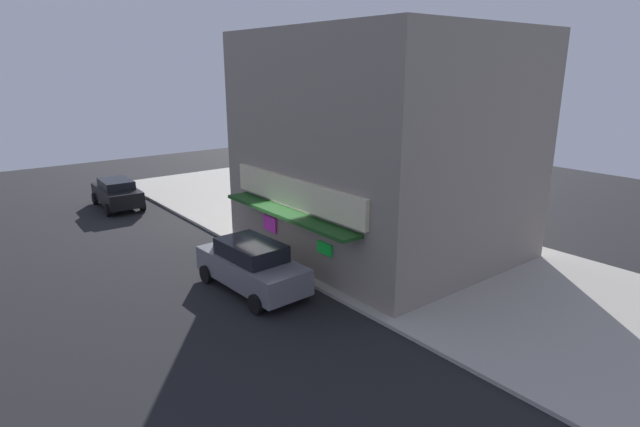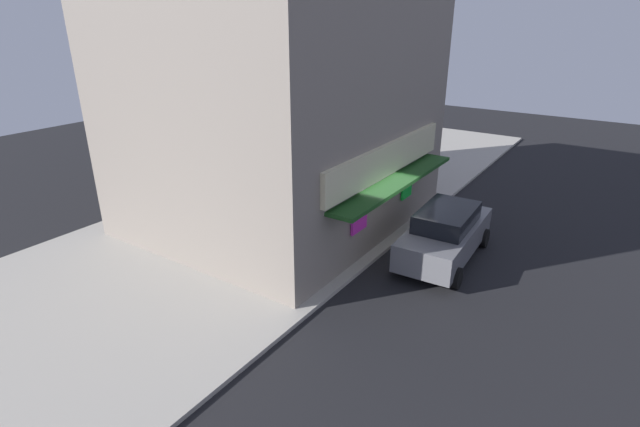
% 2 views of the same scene
% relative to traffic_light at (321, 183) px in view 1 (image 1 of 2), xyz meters
% --- Properties ---
extents(ground_plane, '(56.80, 56.80, 0.00)m').
position_rel_traffic_light_xyz_m(ground_plane, '(-1.16, -0.96, -3.49)').
color(ground_plane, black).
extents(sidewalk, '(37.87, 10.00, 0.13)m').
position_rel_traffic_light_xyz_m(sidewalk, '(-1.16, 4.04, -3.43)').
color(sidewalk, '#A39E93').
rests_on(sidewalk, ground_plane).
extents(corner_building, '(9.92, 9.36, 8.66)m').
position_rel_traffic_light_xyz_m(corner_building, '(-0.69, 3.66, 0.96)').
color(corner_building, gray).
rests_on(corner_building, sidewalk).
extents(traffic_light, '(0.32, 0.58, 5.26)m').
position_rel_traffic_light_xyz_m(traffic_light, '(0.00, 0.00, 0.00)').
color(traffic_light, black).
rests_on(traffic_light, sidewalk).
extents(fire_hydrant, '(0.52, 0.28, 0.83)m').
position_rel_traffic_light_xyz_m(fire_hydrant, '(-3.16, -0.36, -2.97)').
color(fire_hydrant, red).
rests_on(fire_hydrant, sidewalk).
extents(trash_can, '(0.59, 0.59, 0.82)m').
position_rel_traffic_light_xyz_m(trash_can, '(3.61, 0.94, -2.96)').
color(trash_can, '#2D2D2D').
rests_on(trash_can, sidewalk).
extents(pedestrian, '(0.54, 0.59, 1.67)m').
position_rel_traffic_light_xyz_m(pedestrian, '(-0.06, 1.49, -2.44)').
color(pedestrian, navy).
rests_on(pedestrian, sidewalk).
extents(potted_plant_by_doorway, '(0.79, 0.79, 1.14)m').
position_rel_traffic_light_xyz_m(potted_plant_by_doorway, '(-3.07, 1.23, -2.70)').
color(potted_plant_by_doorway, '#59595B').
rests_on(potted_plant_by_doorway, sidewalk).
extents(potted_plant_by_window, '(0.52, 0.52, 0.87)m').
position_rel_traffic_light_xyz_m(potted_plant_by_window, '(2.19, 1.92, -2.92)').
color(potted_plant_by_window, gray).
rests_on(potted_plant_by_window, sidewalk).
extents(parked_car_grey, '(4.59, 2.20, 1.74)m').
position_rel_traffic_light_xyz_m(parked_car_grey, '(-0.45, -2.68, -2.60)').
color(parked_car_grey, slate).
rests_on(parked_car_grey, ground_plane).
extents(parked_car_black, '(4.21, 2.15, 1.55)m').
position_rel_traffic_light_xyz_m(parked_car_black, '(-14.25, -2.88, -2.68)').
color(parked_car_black, black).
rests_on(parked_car_black, ground_plane).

